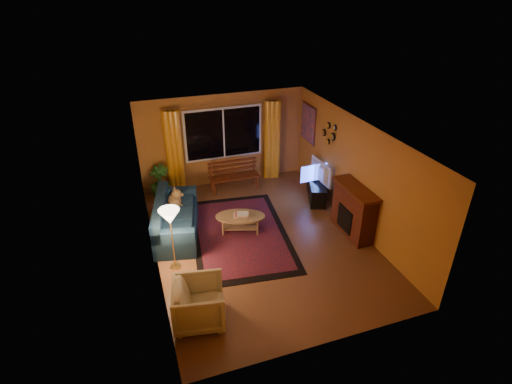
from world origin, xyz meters
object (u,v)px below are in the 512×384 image
object	(u,v)px
tv_console	(316,190)
floor_lamp	(172,240)
sofa	(176,217)
coffee_table	(241,223)
armchair	(199,301)
bench	(235,183)

from	to	relation	value
tv_console	floor_lamp	bearing A→B (deg)	-137.00
sofa	tv_console	bearing A→B (deg)	18.70
coffee_table	armchair	bearing A→B (deg)	-121.25
coffee_table	tv_console	size ratio (longest dim) A/B	0.96
sofa	coffee_table	xyz separation A→B (m)	(1.37, -0.39, -0.21)
sofa	armchair	world-z (taller)	armchair
bench	floor_lamp	distance (m)	3.45
bench	floor_lamp	size ratio (longest dim) A/B	1.01
sofa	armchair	bearing A→B (deg)	-79.00
sofa	coffee_table	distance (m)	1.44
sofa	armchair	xyz separation A→B (m)	(-0.06, -2.75, 0.01)
floor_lamp	tv_console	distance (m)	4.27
armchair	floor_lamp	size ratio (longest dim) A/B	0.64
bench	tv_console	bearing A→B (deg)	-30.44
bench	armchair	size ratio (longest dim) A/B	1.57
floor_lamp	coffee_table	bearing A→B (deg)	26.70
floor_lamp	armchair	bearing A→B (deg)	-83.21
tv_console	coffee_table	bearing A→B (deg)	-140.16
bench	sofa	distance (m)	2.37
bench	sofa	world-z (taller)	sofa
bench	sofa	bearing A→B (deg)	-138.90
bench	sofa	xyz separation A→B (m)	(-1.79, -1.54, 0.21)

